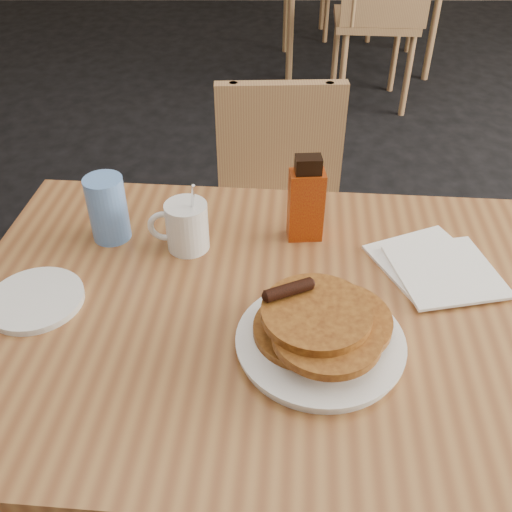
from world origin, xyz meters
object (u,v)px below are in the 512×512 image
Objects in this scene: pancake_plate at (321,333)px; main_table at (285,325)px; blue_tumbler at (108,209)px; syrup_bottle at (306,201)px; coffee_mug at (186,225)px; chair_main_far at (279,203)px; chair_neighbor_near at (381,3)px.

main_table is at bearing 118.68° from pancake_plate.
syrup_bottle is at bearing 0.23° from blue_tumbler.
main_table is 0.27m from coffee_mug.
main_table is 0.13m from pancake_plate.
chair_main_far is at bearing 76.82° from coffee_mug.
coffee_mug is at bearing -111.93° from chair_main_far.
main_table is at bearing -93.46° from chair_main_far.
syrup_bottle reaches higher than chair_main_far.
syrup_bottle is (0.04, 0.20, 0.13)m from main_table.
chair_neighbor_near reaches higher than blue_tumbler.
chair_main_far is 0.63m from syrup_bottle.
pancake_plate is (0.05, -0.09, 0.07)m from main_table.
chair_neighbor_near is at bearing 78.00° from coffee_mug.
pancake_plate is 0.49m from blue_tumbler.
main_table is 1.50× the size of chair_main_far.
chair_neighbor_near is 6.63× the size of coffee_mug.
blue_tumbler is at bearing 142.67° from pancake_plate.
main_table is 1.23× the size of chair_neighbor_near.
main_table is at bearing -105.88° from syrup_bottle.
pancake_plate is at bearing -41.34° from coffee_mug.
pancake_plate is 2.03× the size of blue_tumbler.
chair_neighbor_near is (0.62, 2.53, -0.11)m from main_table.
syrup_bottle is at bearing -89.17° from chair_main_far.
pancake_plate is 0.35m from coffee_mug.
coffee_mug is at bearing -12.53° from blue_tumbler.
blue_tumbler is at bearing -107.74° from chair_neighbor_near.
pancake_plate is 0.30m from syrup_bottle.
chair_main_far is 0.71m from blue_tumbler.
blue_tumbler is at bearing 148.85° from main_table.
blue_tumbler is (-0.34, 0.20, 0.11)m from main_table.
chair_neighbor_near is at bearing 76.31° from main_table.
pancake_plate is at bearing -89.81° from chair_main_far.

